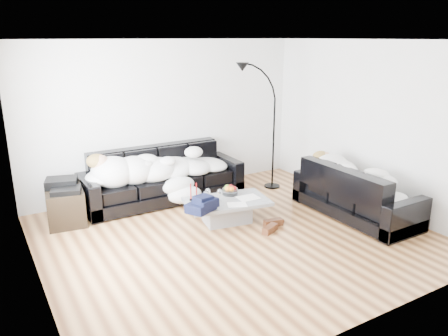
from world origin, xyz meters
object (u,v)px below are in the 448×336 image
fruit_bowl (230,190)px  stereo (63,185)px  sleeper_back (164,164)px  candle_right (196,191)px  sofa_back (163,175)px  candle_left (191,192)px  coffee_table (227,211)px  floor_lamp (274,134)px  wine_glass_c (220,195)px  shoes (272,225)px  wine_glass_b (206,197)px  wine_glass_a (208,195)px  sofa_right (356,191)px  av_cabinet (65,205)px  sleeper_right (358,176)px

fruit_bowl → stereo: (-2.20, 1.05, 0.16)m
sleeper_back → candle_right: size_ratio=9.47×
sofa_back → candle_right: sofa_back is taller
candle_left → candle_right: candle_left is taller
coffee_table → floor_lamp: size_ratio=0.61×
candle_right → stereo: bearing=150.7°
wine_glass_c → shoes: (0.54, -0.55, -0.39)m
wine_glass_b → wine_glass_a: bearing=48.7°
sofa_right → fruit_bowl: (-1.66, 0.96, 0.03)m
stereo → floor_lamp: bearing=11.8°
shoes → wine_glass_a: bearing=122.8°
wine_glass_a → wine_glass_c: 0.18m
wine_glass_a → stereo: size_ratio=0.42×
floor_lamp → sofa_right: bearing=-63.8°
fruit_bowl → wine_glass_a: bearing=-172.5°
candle_right → floor_lamp: floor_lamp is taller
wine_glass_a → wine_glass_b: wine_glass_b is taller
wine_glass_b → candle_right: candle_right is taller
sofa_back → av_cabinet: (-1.60, -0.11, -0.17)m
stereo → wine_glass_c: bearing=-15.9°
fruit_bowl → av_cabinet: av_cabinet is taller
candle_right → candle_left: bearing=-164.4°
wine_glass_b → wine_glass_c: (0.22, -0.02, -0.00)m
sofa_back → candle_left: bearing=-91.1°
wine_glass_b → stereo: size_ratio=0.43×
sofa_back → candle_left: size_ratio=10.38×
coffee_table → wine_glass_a: (-0.25, 0.13, 0.27)m
sofa_right → sleeper_back: size_ratio=0.88×
sofa_back → sleeper_back: sleeper_back is taller
sleeper_right → wine_glass_a: bearing=66.5°
fruit_bowl → wine_glass_c: bearing=-148.6°
sofa_back → stereo: size_ratio=6.02×
sleeper_right → candle_left: sleeper_right is taller
shoes → av_cabinet: 3.04m
shoes → floor_lamp: size_ratio=0.24×
sleeper_right → shoes: (-1.40, 0.24, -0.57)m
candle_left → av_cabinet: size_ratio=0.34×
wine_glass_b → wine_glass_c: wine_glass_b is taller
sofa_right → wine_glass_a: 2.26m
fruit_bowl → shoes: (0.26, -0.72, -0.37)m
candle_right → wine_glass_b: bearing=-85.7°
sofa_right → wine_glass_a: (-2.07, 0.90, 0.04)m
wine_glass_c → shoes: 0.86m
wine_glass_a → candle_left: candle_left is taller
candle_right → av_cabinet: candle_right is taller
sleeper_right → floor_lamp: size_ratio=0.85×
sleeper_right → wine_glass_c: (-1.94, 0.79, -0.19)m
sofa_right → candle_left: bearing=65.7°
wine_glass_b → candle_right: bearing=94.3°
sleeper_right → wine_glass_c: 2.10m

